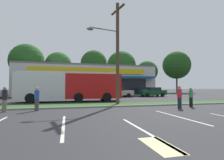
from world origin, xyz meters
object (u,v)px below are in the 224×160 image
object	(u,v)px
pedestrian_by_pole	(191,97)
pedestrian_mid	(5,99)
car_0	(118,92)
car_1	(153,92)
city_bus	(70,86)
utility_pole	(116,50)
pedestrian_near_bench	(179,97)
pedestrian_far	(37,99)

from	to	relation	value
pedestrian_by_pole	pedestrian_mid	distance (m)	13.73
car_0	pedestrian_by_pole	bearing A→B (deg)	-82.14
car_0	pedestrian_by_pole	xyz separation A→B (m)	(2.01, -14.56, -0.01)
car_1	pedestrian_mid	bearing A→B (deg)	38.59
pedestrian_by_pole	pedestrian_mid	xyz separation A→B (m)	(-13.72, 0.31, 0.04)
city_bus	pedestrian_mid	bearing A→B (deg)	60.75
utility_pole	car_0	bearing A→B (deg)	73.15
utility_pole	car_1	bearing A→B (deg)	50.75
pedestrian_near_bench	pedestrian_by_pole	world-z (taller)	pedestrian_near_bench
car_0	pedestrian_near_bench	bearing A→B (deg)	-88.23
utility_pole	city_bus	size ratio (longest dim) A/B	0.83
city_bus	pedestrian_mid	world-z (taller)	city_bus
utility_pole	city_bus	bearing A→B (deg)	127.30
car_1	utility_pole	bearing A→B (deg)	50.75
car_1	pedestrian_far	distance (m)	21.14
city_bus	pedestrian_mid	distance (m)	8.59
pedestrian_near_bench	pedestrian_mid	distance (m)	12.22
car_0	pedestrian_far	distance (m)	17.11
pedestrian_far	car_1	bearing A→B (deg)	34.71
pedestrian_near_bench	pedestrian_far	xyz separation A→B (m)	(-10.28, 1.20, -0.05)
car_0	pedestrian_near_bench	world-z (taller)	pedestrian_near_bench
car_0	pedestrian_by_pole	world-z (taller)	pedestrian_by_pole
car_1	pedestrian_by_pole	world-z (taller)	pedestrian_by_pole
city_bus	car_0	size ratio (longest dim) A/B	2.33
car_1	pedestrian_far	xyz separation A→B (m)	(-15.88, -13.96, 0.00)
car_1	pedestrian_far	bearing A→B (deg)	41.32
pedestrian_near_bench	pedestrian_far	size ratio (longest dim) A/B	1.07
utility_pole	car_0	world-z (taller)	utility_pole
pedestrian_by_pole	pedestrian_far	distance (m)	11.83
car_1	pedestrian_by_pole	size ratio (longest dim) A/B	2.78
car_0	car_1	bearing A→B (deg)	-0.59
pedestrian_near_bench	pedestrian_by_pole	xyz separation A→B (m)	(1.54, 0.66, -0.07)
pedestrian_far	car_0	bearing A→B (deg)	48.41
utility_pole	city_bus	world-z (taller)	utility_pole
car_0	pedestrian_by_pole	distance (m)	14.70
pedestrian_near_bench	pedestrian_by_pole	distance (m)	1.68
pedestrian_by_pole	pedestrian_mid	size ratio (longest dim) A/B	0.95
car_0	car_1	xyz separation A→B (m)	(6.07, -0.06, 0.00)
city_bus	pedestrian_near_bench	xyz separation A→B (m)	(7.92, -8.38, -0.91)
car_1	pedestrian_by_pole	bearing A→B (deg)	74.37
pedestrian_by_pole	pedestrian_mid	bearing A→B (deg)	-48.14
car_1	pedestrian_mid	world-z (taller)	pedestrian_mid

